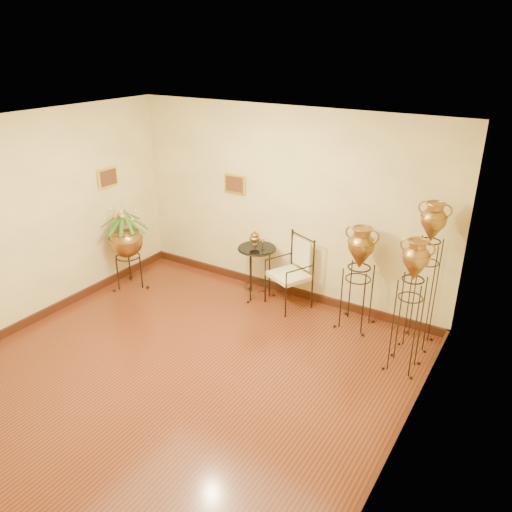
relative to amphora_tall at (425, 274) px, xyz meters
The scene contains 8 objects.
ground 3.19m from the amphora_tall, 135.00° to the right, with size 5.00×5.00×0.00m, color maroon.
room_shell 3.13m from the amphora_tall, 135.17° to the right, with size 5.02×5.02×2.81m.
amphora_tall is the anchor object (origin of this frame).
amphora_mid 0.63m from the amphora_tall, 90.00° to the right, with size 0.49×0.49×1.66m.
amphora_short 0.87m from the amphora_tall, behind, with size 0.57×0.57×1.46m.
planter_urn 4.36m from the amphora_tall, 169.81° to the right, with size 1.03×1.03×1.48m.
armchair 1.93m from the amphora_tall, behind, with size 0.77×0.75×1.05m.
side_table 2.48m from the amphora_tall, behind, with size 0.56×0.56×1.02m.
Camera 1 is at (3.29, -3.58, 3.62)m, focal length 35.00 mm.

